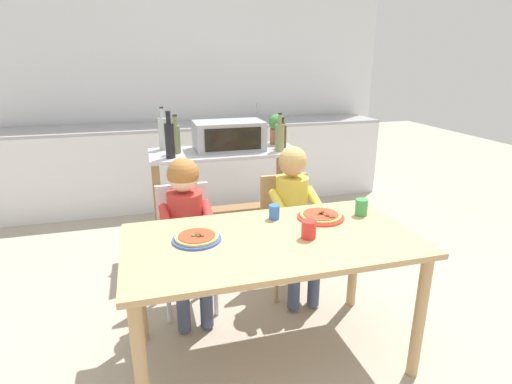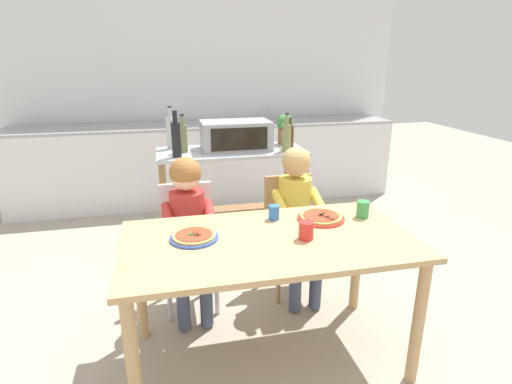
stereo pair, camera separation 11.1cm
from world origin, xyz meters
The scene contains 21 objects.
ground_plane centered at (0.00, 1.24, 0.00)m, with size 12.45×12.45×0.00m, color #A89E8C.
back_wall_tiled centered at (0.00, 3.17, 1.35)m, with size 4.76×0.12×2.70m.
kitchen_counter centered at (0.00, 2.76, 0.45)m, with size 4.28×0.60×1.10m.
kitchen_island_cart centered at (0.04, 1.40, 0.59)m, with size 1.20×0.52×0.88m.
toaster_oven centered at (0.09, 1.42, 1.00)m, with size 0.56×0.34×0.23m.
bottle_squat_spirits centered at (0.47, 1.25, 1.00)m, with size 0.07×0.07×0.31m.
bottle_dark_olive_oil centered at (-0.34, 1.40, 1.01)m, with size 0.07×0.07×0.30m.
bottle_slim_sauce centered at (0.54, 1.38, 0.98)m, with size 0.06×0.06×0.25m.
bottle_clear_vinegar centered at (-0.40, 1.26, 1.03)m, with size 0.07×0.07×0.35m.
bottle_brown_beer centered at (-0.43, 1.57, 1.02)m, with size 0.07×0.07×0.35m.
potted_herb_plant centered at (0.54, 1.54, 1.02)m, with size 0.14×0.14×0.26m.
dining_table centered at (0.00, 0.00, 0.64)m, with size 1.49×0.79×0.73m.
dining_chair_left centered at (-0.37, 0.67, 0.48)m, with size 0.36×0.36×0.81m.
dining_chair_right centered at (0.35, 0.70, 0.48)m, with size 0.36×0.36×0.81m.
child_in_red_shirt centered at (-0.37, 0.55, 0.66)m, with size 0.32×0.42×1.01m.
child_in_yellow_shirt centered at (0.35, 0.58, 0.67)m, with size 0.32×0.42×1.03m.
pizza_plate_blue_rimmed centered at (-0.37, 0.07, 0.75)m, with size 0.25×0.25×0.03m.
pizza_plate_red_rimmed centered at (0.35, 0.18, 0.75)m, with size 0.27×0.27×0.03m.
drinking_cup_green centered at (0.60, 0.16, 0.78)m, with size 0.07×0.07×0.10m, color green.
drinking_cup_blue centered at (0.09, 0.24, 0.77)m, with size 0.06×0.06×0.08m, color blue.
drinking_cup_red centered at (0.18, -0.05, 0.78)m, with size 0.08×0.08×0.09m, color red.
Camera 2 is at (-0.49, -1.83, 1.61)m, focal length 28.56 mm.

